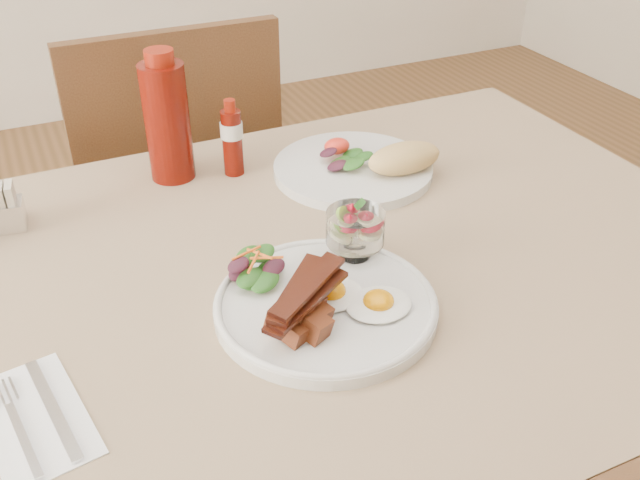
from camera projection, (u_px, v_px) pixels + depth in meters
table at (289, 320)px, 1.02m from camera, size 1.33×0.88×0.75m
chair_far at (176, 196)px, 1.60m from camera, size 0.42×0.42×0.93m
main_plate at (326, 306)px, 0.89m from camera, size 0.28×0.28×0.02m
fried_eggs at (354, 298)px, 0.88m from camera, size 0.14×0.13×0.02m
bacon_potato_pile at (304, 307)px, 0.83m from camera, size 0.13×0.11×0.06m
side_salad at (257, 270)px, 0.91m from camera, size 0.08×0.08×0.04m
fruit_cup at (355, 228)px, 0.95m from camera, size 0.08×0.08×0.08m
second_plate at (365, 165)px, 1.19m from camera, size 0.27×0.27×0.07m
ketchup_bottle at (167, 120)px, 1.14m from camera, size 0.09×0.09×0.22m
hot_sauce_bottle at (232, 139)px, 1.17m from camera, size 0.04×0.04×0.13m
napkin_cutlery at (36, 417)px, 0.74m from camera, size 0.12×0.19×0.01m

